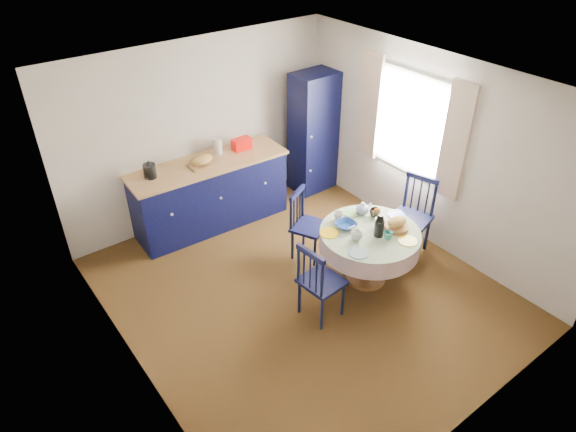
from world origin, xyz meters
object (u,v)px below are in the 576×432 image
dining_table (370,240)px  mug_d (338,216)px  chair_right (412,215)px  mug_a (356,236)px  cobalt_bowl (346,225)px  mug_c (375,213)px  kitchen_counter (210,193)px  mug_b (388,236)px  pantry_cabinet (313,133)px  chair_left (319,281)px  chair_far (307,224)px

dining_table → mug_d: bearing=109.4°
chair_right → mug_a: bearing=-100.7°
dining_table → cobalt_bowl: (-0.17, 0.24, 0.15)m
mug_c → mug_d: bearing=152.6°
kitchen_counter → mug_d: (0.74, -1.78, 0.26)m
dining_table → mug_c: dining_table is taller
dining_table → mug_b: (0.04, -0.22, 0.17)m
mug_b → mug_d: 0.66m
chair_right → cobalt_bowl: size_ratio=4.35×
pantry_cabinet → dining_table: pantry_cabinet is taller
mug_b → mug_c: size_ratio=0.81×
mug_a → mug_b: 0.35m
chair_left → chair_right: 1.75m
cobalt_bowl → chair_left: bearing=-152.5°
dining_table → chair_left: 0.89m
mug_a → mug_c: 0.54m
chair_left → chair_right: bearing=-87.7°
mug_b → cobalt_bowl: 0.51m
kitchen_counter → mug_d: size_ratio=19.68×
chair_far → chair_left: bearing=-147.9°
dining_table → chair_far: 0.88m
pantry_cabinet → cobalt_bowl: (-1.06, -1.89, -0.18)m
chair_far → cobalt_bowl: chair_far is taller
chair_right → chair_left: bearing=-99.0°
dining_table → cobalt_bowl: 0.33m
mug_d → mug_a: bearing=-103.2°
mug_d → cobalt_bowl: (-0.03, -0.17, -0.02)m
chair_left → mug_a: bearing=-84.8°
chair_right → mug_b: 0.91m
chair_right → mug_a: size_ratio=8.06×
chair_left → mug_d: chair_left is taller
dining_table → chair_far: size_ratio=1.29×
kitchen_counter → dining_table: kitchen_counter is taller
mug_a → cobalt_bowl: 0.26m
kitchen_counter → mug_c: 2.31m
chair_far → mug_b: size_ratio=8.86×
chair_far → mug_c: size_ratio=7.21×
pantry_cabinet → mug_a: size_ratio=14.22×
pantry_cabinet → dining_table: 2.34m
chair_far → mug_a: bearing=-113.4°
chair_far → mug_b: 1.13m
pantry_cabinet → chair_far: (-1.17, -1.31, -0.45)m
kitchen_counter → mug_a: 2.30m
mug_b → mug_c: 0.47m
chair_far → mug_d: bearing=-97.9°
dining_table → chair_left: bearing=-171.9°
pantry_cabinet → chair_far: 1.81m
dining_table → chair_right: size_ratio=1.15×
chair_left → mug_a: (0.63, 0.12, 0.26)m
kitchen_counter → chair_right: kitchen_counter is taller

